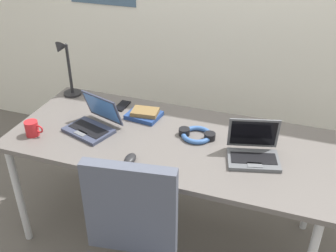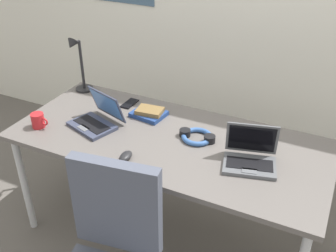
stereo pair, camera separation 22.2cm
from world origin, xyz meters
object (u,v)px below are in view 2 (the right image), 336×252
object	(u,v)px
laptop_front_left	(250,157)
computer_mouse	(126,156)
book_stack	(149,113)
cell_phone	(130,103)
desk_lamp	(79,65)
laptop_near_mouse	(97,119)
coffee_mug	(38,120)
headphones	(197,136)

from	to	relation	value
laptop_front_left	computer_mouse	bearing A→B (deg)	-158.02
book_stack	cell_phone	bearing A→B (deg)	156.16
laptop_front_left	book_stack	bearing A→B (deg)	163.02
desk_lamp	laptop_front_left	xyz separation A→B (m)	(1.28, -0.31, -0.16)
laptop_front_left	computer_mouse	distance (m)	0.64
computer_mouse	book_stack	xyz separation A→B (m)	(-0.10, 0.45, 0.01)
desk_lamp	book_stack	world-z (taller)	desk_lamp
desk_lamp	laptop_front_left	world-z (taller)	desk_lamp
desk_lamp	book_stack	distance (m)	0.62
laptop_near_mouse	book_stack	size ratio (longest dim) A/B	1.54
cell_phone	coffee_mug	world-z (taller)	coffee_mug
laptop_near_mouse	laptop_front_left	distance (m)	0.93
cell_phone	headphones	xyz separation A→B (m)	(0.56, -0.20, 0.01)
cell_phone	book_stack	world-z (taller)	book_stack
laptop_near_mouse	coffee_mug	world-z (taller)	laptop_near_mouse
laptop_near_mouse	cell_phone	world-z (taller)	laptop_near_mouse
book_stack	computer_mouse	bearing A→B (deg)	-76.98
laptop_near_mouse	computer_mouse	size ratio (longest dim) A/B	3.45
computer_mouse	book_stack	bearing A→B (deg)	100.33
desk_lamp	laptop_near_mouse	size ratio (longest dim) A/B	1.21
computer_mouse	cell_phone	bearing A→B (deg)	116.04
coffee_mug	headphones	bearing A→B (deg)	17.85
book_stack	desk_lamp	bearing A→B (deg)	170.37
headphones	coffee_mug	size ratio (longest dim) A/B	1.89
cell_phone	laptop_front_left	bearing A→B (deg)	-17.12
book_stack	coffee_mug	size ratio (longest dim) A/B	1.91
desk_lamp	headphones	xyz separation A→B (m)	(0.95, -0.21, -0.18)
laptop_front_left	headphones	bearing A→B (deg)	163.05
computer_mouse	cell_phone	xyz separation A→B (m)	(-0.29, 0.54, -0.01)
desk_lamp	laptop_front_left	distance (m)	1.33
headphones	book_stack	size ratio (longest dim) A/B	0.99
desk_lamp	book_stack	xyz separation A→B (m)	(0.58, -0.10, -0.17)
desk_lamp	headphones	world-z (taller)	desk_lamp
desk_lamp	cell_phone	world-z (taller)	desk_lamp
laptop_near_mouse	cell_phone	xyz separation A→B (m)	(0.04, 0.31, -0.04)
headphones	desk_lamp	bearing A→B (deg)	167.47
computer_mouse	cell_phone	size ratio (longest dim) A/B	0.71
cell_phone	headphones	size ratio (longest dim) A/B	0.64
laptop_near_mouse	computer_mouse	distance (m)	0.40
desk_lamp	book_stack	bearing A→B (deg)	-9.63
computer_mouse	headphones	bearing A→B (deg)	49.81
laptop_front_left	headphones	size ratio (longest dim) A/B	1.44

